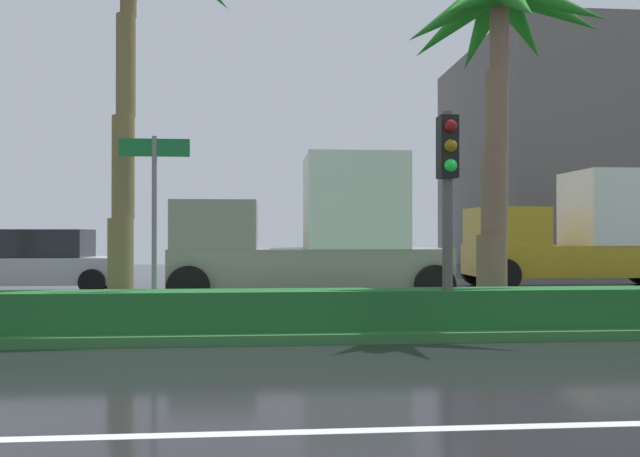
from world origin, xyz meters
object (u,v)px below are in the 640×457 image
Objects in this scene: palm_tree_centre at (499,37)px; box_truck_following at (580,235)px; street_name_sign at (154,204)px; traffic_signal_median_right at (448,179)px; box_truck_lead at (313,236)px; car_in_traffic_second at (41,262)px.

box_truck_following is (5.18, 7.29, -3.56)m from palm_tree_centre.
street_name_sign is 0.47× the size of box_truck_following.
traffic_signal_median_right is 5.81m from box_truck_lead.
traffic_signal_median_right reaches higher than street_name_sign.
traffic_signal_median_right is at bearing -7.29° from street_name_sign.
traffic_signal_median_right is 0.78× the size of car_in_traffic_second.
car_in_traffic_second is (-10.26, 7.05, -4.28)m from palm_tree_centre.
palm_tree_centre is at bearing 46.12° from traffic_signal_median_right.
traffic_signal_median_right is at bearing 53.14° from box_truck_following.
street_name_sign is at bearing 36.20° from box_truck_following.
street_name_sign is at bearing 119.36° from car_in_traffic_second.
car_in_traffic_second is at bearing -21.96° from box_truck_lead.
box_truck_lead and box_truck_following have the same top height.
box_truck_lead is at bearing 126.11° from palm_tree_centre.
box_truck_following is (8.18, 3.17, 0.00)m from box_truck_lead.
palm_tree_centre is 1.89× the size of traffic_signal_median_right.
palm_tree_centre is 0.99× the size of box_truck_following.
street_name_sign is at bearing -172.37° from palm_tree_centre.
palm_tree_centre reaches higher than car_in_traffic_second.
palm_tree_centre is 0.99× the size of box_truck_lead.
box_truck_following is at bearing 54.63° from palm_tree_centre.
traffic_signal_median_right is 10.86m from box_truck_following.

